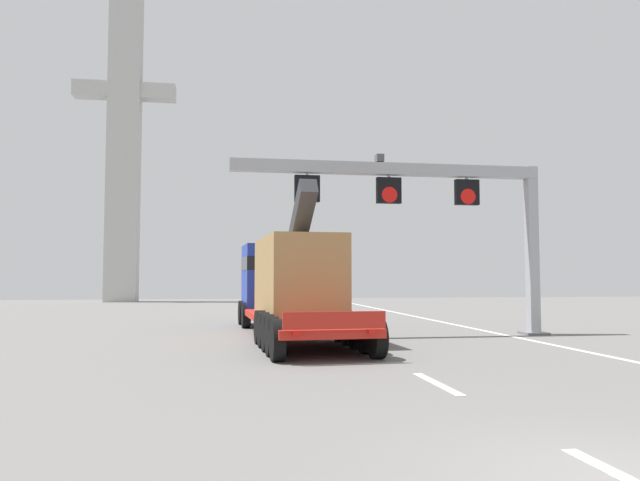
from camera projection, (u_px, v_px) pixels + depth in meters
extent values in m
cube|color=silver|center=(437.00, 384.00, 12.26)|extent=(0.20, 2.60, 0.01)
cube|color=silver|center=(368.00, 349.00, 18.23)|extent=(0.20, 2.60, 0.01)
cube|color=silver|center=(333.00, 331.00, 24.20)|extent=(0.20, 2.60, 0.01)
cube|color=silver|center=(311.00, 320.00, 30.17)|extent=(0.20, 2.60, 0.01)
cube|color=silver|center=(297.00, 313.00, 36.14)|extent=(0.20, 2.60, 0.01)
cube|color=silver|center=(287.00, 308.00, 42.11)|extent=(0.20, 2.60, 0.01)
cube|color=silver|center=(279.00, 304.00, 48.09)|extent=(0.20, 2.60, 0.01)
cube|color=silver|center=(273.00, 301.00, 54.06)|extent=(0.20, 2.60, 0.01)
cube|color=silver|center=(557.00, 346.00, 19.02)|extent=(0.20, 63.00, 0.01)
cube|color=#9EA0A5|center=(532.00, 250.00, 23.17)|extent=(0.40, 0.40, 6.49)
cube|color=slate|center=(534.00, 333.00, 22.97)|extent=(0.90, 0.90, 0.08)
cube|color=#9EA0A5|center=(389.00, 169.00, 22.46)|extent=(11.83, 0.44, 0.44)
cube|color=#4C4C51|center=(379.00, 158.00, 22.43)|extent=(0.28, 0.40, 0.28)
cube|color=black|center=(467.00, 192.00, 22.89)|extent=(0.93, 0.24, 0.97)
cube|color=#9EA0A5|center=(467.00, 178.00, 22.92)|extent=(0.08, 0.08, 0.16)
cone|color=red|center=(468.00, 196.00, 22.75)|extent=(0.59, 0.02, 0.59)
cube|color=black|center=(389.00, 191.00, 22.41)|extent=(0.93, 0.24, 0.97)
cube|color=#9EA0A5|center=(389.00, 176.00, 22.44)|extent=(0.08, 0.08, 0.16)
cone|color=red|center=(390.00, 195.00, 22.27)|extent=(0.59, 0.02, 0.59)
cube|color=black|center=(307.00, 189.00, 21.93)|extent=(0.93, 0.24, 0.97)
cube|color=#9EA0A5|center=(307.00, 174.00, 21.96)|extent=(0.08, 0.08, 0.16)
cube|color=red|center=(308.00, 188.00, 21.80)|extent=(0.57, 0.02, 0.57)
cube|color=red|center=(308.00, 188.00, 21.80)|extent=(0.57, 0.02, 0.57)
cube|color=red|center=(299.00, 320.00, 20.21)|extent=(3.31, 10.53, 0.24)
cube|color=red|center=(335.00, 320.00, 15.07)|extent=(2.66, 0.21, 0.44)
cylinder|color=black|center=(277.00, 340.00, 15.52)|extent=(0.37, 1.11, 1.10)
cylinder|color=black|center=(377.00, 338.00, 16.08)|extent=(0.37, 1.11, 1.10)
cylinder|color=black|center=(272.00, 336.00, 16.55)|extent=(0.37, 1.11, 1.10)
cylinder|color=black|center=(366.00, 334.00, 17.10)|extent=(0.37, 1.11, 1.10)
cylinder|color=black|center=(268.00, 333.00, 17.58)|extent=(0.37, 1.11, 1.10)
cylinder|color=black|center=(356.00, 331.00, 18.13)|extent=(0.37, 1.11, 1.10)
cylinder|color=black|center=(264.00, 330.00, 18.60)|extent=(0.37, 1.11, 1.10)
cylinder|color=black|center=(348.00, 328.00, 19.15)|extent=(0.37, 1.11, 1.10)
cylinder|color=black|center=(260.00, 327.00, 19.63)|extent=(0.37, 1.11, 1.10)
cylinder|color=black|center=(340.00, 326.00, 20.18)|extent=(0.37, 1.11, 1.10)
cube|color=#1E38AD|center=(273.00, 279.00, 27.23)|extent=(2.73, 3.32, 3.10)
cube|color=black|center=(273.00, 264.00, 27.27)|extent=(2.76, 3.34, 0.60)
cylinder|color=black|center=(242.00, 313.00, 27.73)|extent=(0.39, 1.12, 1.10)
cylinder|color=black|center=(297.00, 312.00, 28.26)|extent=(0.39, 1.12, 1.10)
cylinder|color=black|center=(246.00, 315.00, 25.78)|extent=(0.39, 1.12, 1.10)
cylinder|color=black|center=(305.00, 314.00, 26.30)|extent=(0.39, 1.12, 1.10)
cube|color=#9E7A47|center=(297.00, 277.00, 20.69)|extent=(2.66, 5.83, 2.70)
cube|color=#2D2D33|center=(302.00, 218.00, 19.97)|extent=(0.70, 2.97, 2.29)
cube|color=red|center=(297.00, 333.00, 14.81)|extent=(0.20, 0.07, 0.12)
cube|color=red|center=(373.00, 332.00, 15.22)|extent=(0.20, 0.07, 0.12)
cube|color=#B7B7B2|center=(124.00, 131.00, 54.35)|extent=(2.80, 2.00, 30.89)
cube|color=#B7B7B2|center=(125.00, 91.00, 54.58)|extent=(9.00, 1.60, 1.40)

